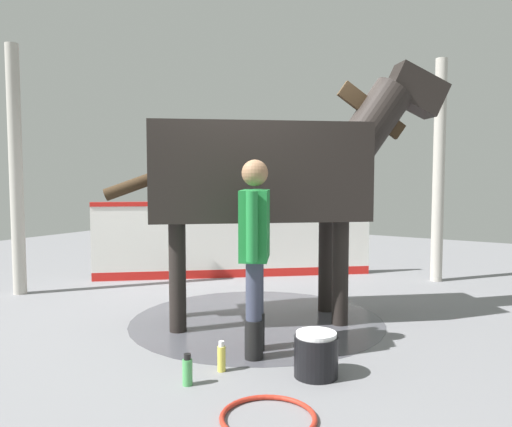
# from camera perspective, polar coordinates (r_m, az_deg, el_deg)

# --- Properties ---
(ground_plane) EXTENTS (16.00, 16.00, 0.02)m
(ground_plane) POSITION_cam_1_polar(r_m,az_deg,el_deg) (5.29, -3.25, -11.95)
(ground_plane) COLOR gray
(wet_patch) EXTENTS (2.57, 2.57, 0.00)m
(wet_patch) POSITION_cam_1_polar(r_m,az_deg,el_deg) (5.26, 0.10, -11.91)
(wet_patch) COLOR #4C4C54
(wet_patch) RESTS_ON ground
(barrier_wall) EXTENTS (2.64, 3.14, 1.10)m
(barrier_wall) POSITION_cam_1_polar(r_m,az_deg,el_deg) (7.31, -2.37, -3.26)
(barrier_wall) COLOR white
(barrier_wall) RESTS_ON ground
(roof_post_near) EXTENTS (0.16, 0.16, 3.06)m
(roof_post_near) POSITION_cam_1_polar(r_m,az_deg,el_deg) (7.43, 19.90, 4.49)
(roof_post_near) COLOR #B7B2A8
(roof_post_near) RESTS_ON ground
(roof_post_far) EXTENTS (0.16, 0.16, 3.06)m
(roof_post_far) POSITION_cam_1_polar(r_m,az_deg,el_deg) (6.88, -25.43, 4.37)
(roof_post_far) COLOR #B7B2A8
(roof_post_far) RESTS_ON ground
(horse) EXTENTS (2.40, 2.79, 2.62)m
(horse) POSITION_cam_1_polar(r_m,az_deg,el_deg) (5.07, 1.51, 4.77)
(horse) COLOR black
(horse) RESTS_ON ground
(handler) EXTENTS (0.59, 0.41, 1.60)m
(handler) POSITION_cam_1_polar(r_m,az_deg,el_deg) (4.11, -0.13, -3.51)
(handler) COLOR black
(handler) RESTS_ON ground
(wash_bucket) EXTENTS (0.32, 0.32, 0.33)m
(wash_bucket) POSITION_cam_1_polar(r_m,az_deg,el_deg) (3.86, 6.79, -15.51)
(wash_bucket) COLOR black
(wash_bucket) RESTS_ON ground
(bottle_shampoo) EXTENTS (0.06, 0.06, 0.23)m
(bottle_shampoo) POSITION_cam_1_polar(r_m,az_deg,el_deg) (3.96, -3.91, -15.88)
(bottle_shampoo) COLOR #D8CC4C
(bottle_shampoo) RESTS_ON ground
(bottle_spray) EXTENTS (0.07, 0.07, 0.22)m
(bottle_spray) POSITION_cam_1_polar(r_m,az_deg,el_deg) (3.74, -7.74, -17.16)
(bottle_spray) COLOR #4CA559
(bottle_spray) RESTS_ON ground
(hose_coil) EXTENTS (0.59, 0.59, 0.03)m
(hose_coil) POSITION_cam_1_polar(r_m,az_deg,el_deg) (3.28, 1.39, -21.99)
(hose_coil) COLOR #B72D1E
(hose_coil) RESTS_ON ground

